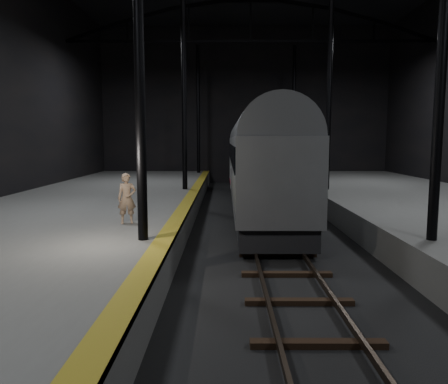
{
  "coord_description": "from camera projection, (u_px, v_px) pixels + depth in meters",
  "views": [
    {
      "loc": [
        -1.63,
        -15.27,
        3.6
      ],
      "look_at": [
        -1.67,
        -1.77,
        2.0
      ],
      "focal_mm": 35.0,
      "sensor_mm": 36.0,
      "label": 1
    }
  ],
  "objects": [
    {
      "name": "train",
      "position": [
        258.0,
        158.0,
        21.69
      ],
      "size": [
        2.77,
        18.44,
        4.93
      ],
      "color": "#999CA0",
      "rests_on": "ground"
    },
    {
      "name": "tactile_strip",
      "position": [
        180.0,
        214.0,
        15.47
      ],
      "size": [
        0.5,
        43.8,
        0.01
      ],
      "primitive_type": "cube",
      "color": "olive",
      "rests_on": "platform_left"
    },
    {
      "name": "track",
      "position": [
        271.0,
        240.0,
        15.57
      ],
      "size": [
        2.4,
        43.0,
        0.24
      ],
      "color": "#3F3328",
      "rests_on": "ground"
    },
    {
      "name": "ground",
      "position": [
        271.0,
        242.0,
        15.58
      ],
      "size": [
        44.0,
        44.0,
        0.0
      ],
      "primitive_type": "plane",
      "color": "black",
      "rests_on": "ground"
    },
    {
      "name": "platform_left",
      "position": [
        61.0,
        228.0,
        15.55
      ],
      "size": [
        9.0,
        43.8,
        1.0
      ],
      "primitive_type": "cube",
      "color": "#595956",
      "rests_on": "ground"
    },
    {
      "name": "woman",
      "position": [
        127.0,
        198.0,
        13.66
      ],
      "size": [
        0.66,
        0.53,
        1.58
      ],
      "primitive_type": "imported",
      "rotation": [
        0.0,
        0.0,
        0.29
      ],
      "color": "tan",
      "rests_on": "platform_left"
    }
  ]
}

